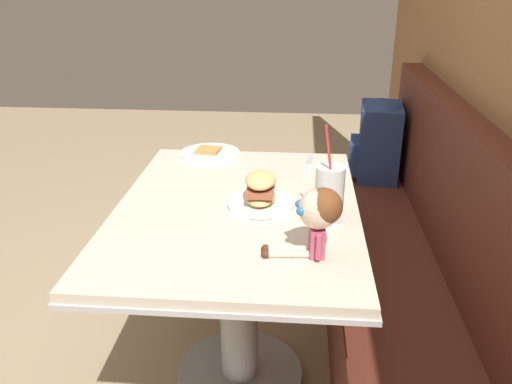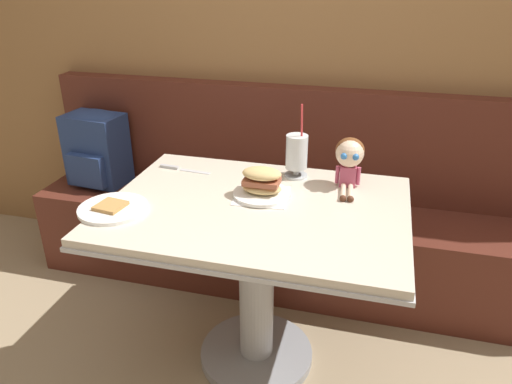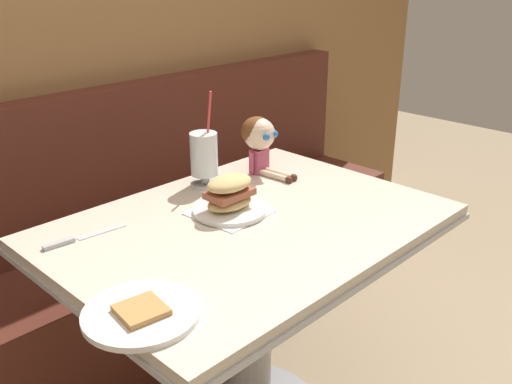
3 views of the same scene
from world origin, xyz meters
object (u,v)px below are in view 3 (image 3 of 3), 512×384
Objects in this scene: butter_knife at (71,240)px; seated_doll at (259,137)px; toast_plate at (141,313)px; milkshake_glass at (204,157)px; sandwich_plate at (229,199)px.

seated_doll reaches higher than butter_knife.
toast_plate is 0.91m from seated_doll.
milkshake_glass is at bearing 5.91° from butter_knife.
milkshake_glass is 1.34× the size of butter_knife.
seated_doll is (0.22, -0.04, 0.03)m from milkshake_glass.
butter_knife is 0.74m from seated_doll.
milkshake_glass is 0.22m from seated_doll.
milkshake_glass reaches higher than butter_knife.
milkshake_glass is 0.53m from butter_knife.
milkshake_glass is 1.43× the size of sandwich_plate.
sandwich_plate is at bearing 27.13° from toast_plate.
milkshake_glass reaches higher than seated_doll.
sandwich_plate is 0.37m from seated_doll.
toast_plate is at bearing -151.81° from seated_doll.
seated_doll is (0.80, 0.43, 0.12)m from toast_plate.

